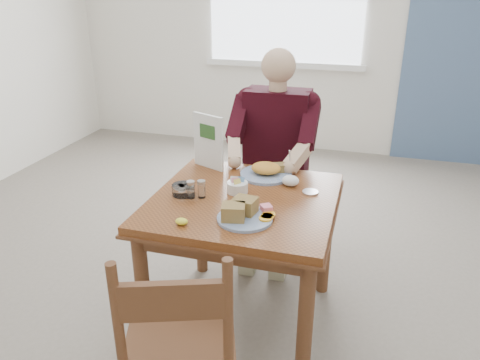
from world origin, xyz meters
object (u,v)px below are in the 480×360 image
(table, at_px, (244,217))
(far_plate, at_px, (267,171))
(chair_near, at_px, (179,349))
(diner, at_px, (274,143))
(chair_far, at_px, (276,185))
(near_plate, at_px, (243,213))

(table, xyz_separation_m, far_plate, (0.04, 0.31, 0.14))
(chair_near, xyz_separation_m, diner, (0.03, 1.50, 0.33))
(table, xyz_separation_m, chair_far, (0.00, 0.80, -0.16))
(table, bearing_deg, far_plate, 81.83)
(table, relative_size, near_plate, 3.32)
(chair_far, xyz_separation_m, near_plate, (0.06, -1.01, 0.30))
(diner, relative_size, near_plate, 5.00)
(far_plate, bearing_deg, near_plate, -88.58)
(chair_near, xyz_separation_m, far_plate, (0.07, 1.10, 0.30))
(chair_far, bearing_deg, far_plate, -84.75)
(chair_far, relative_size, far_plate, 2.52)
(chair_far, height_order, far_plate, chair_far)
(table, relative_size, chair_far, 0.97)
(chair_far, bearing_deg, diner, -89.99)
(chair_near, relative_size, diner, 0.69)
(near_plate, relative_size, far_plate, 0.73)
(diner, bearing_deg, near_plate, -86.43)
(near_plate, bearing_deg, far_plate, 91.42)
(chair_far, distance_m, far_plate, 0.57)
(chair_near, distance_m, far_plate, 1.14)
(near_plate, distance_m, far_plate, 0.53)
(table, bearing_deg, chair_far, 90.00)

